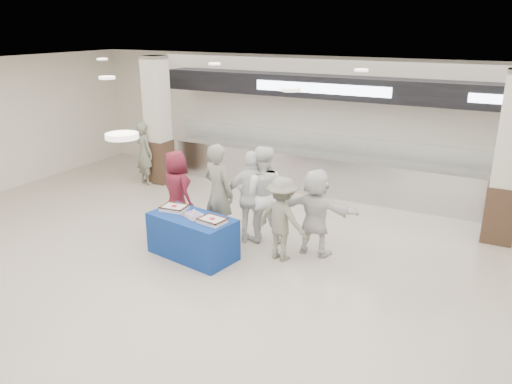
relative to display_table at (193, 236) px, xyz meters
The scene contains 15 objects.
ground 1.26m from the display_table, 51.77° to the right, with size 14.00×14.00×0.00m, color beige.
serving_line 4.58m from the display_table, 80.43° to the left, with size 8.70×0.85×2.80m.
column_left 4.74m from the display_table, 135.01° to the left, with size 0.55×0.55×3.20m.
column_right 5.87m from the display_table, 34.41° to the left, with size 0.55×0.55×3.20m.
display_table is the anchor object (origin of this frame).
sheet_cake_left 0.64m from the display_table, 165.57° to the left, with size 0.48×0.39×0.09m.
sheet_cake_right 0.64m from the display_table, ahead, with size 0.48×0.40×0.09m.
cupcake_tray 0.41m from the display_table, 26.67° to the left, with size 0.50×0.44×0.07m.
civilian_maroon 1.39m from the display_table, 137.37° to the left, with size 0.79×0.51×1.61m, color maroon.
soldier_a 0.99m from the display_table, 86.45° to the left, with size 0.69×0.45×1.88m, color slate.
chef_tall 1.51m from the display_table, 57.61° to the left, with size 0.89×0.70×1.84m, color white.
chef_short 1.32m from the display_table, 58.29° to the left, with size 1.03×0.43×1.76m, color white.
soldier_b 1.62m from the display_table, 23.98° to the left, with size 0.97×0.56×1.50m, color slate.
civilian_white 2.21m from the display_table, 30.34° to the left, with size 1.47×0.47×1.59m, color white.
soldier_bg 4.60m from the display_table, 139.82° to the left, with size 0.58×0.38×1.60m, color slate.
Camera 1 is at (4.01, -5.68, 3.94)m, focal length 35.00 mm.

